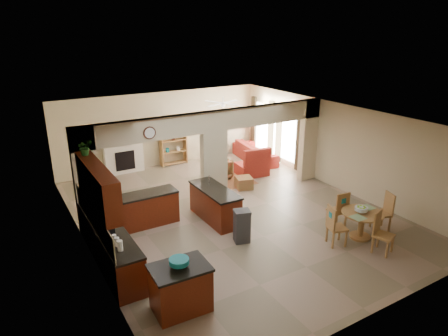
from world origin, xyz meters
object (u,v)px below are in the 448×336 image
dining_table (362,221)px  kitchen_island (181,288)px  sofa (255,152)px  armchair (218,169)px

dining_table → kitchen_island: bearing=-178.2°
sofa → armchair: size_ratio=3.07×
kitchen_island → dining_table: (5.07, 0.16, 0.01)m
sofa → dining_table: bearing=178.2°
dining_table → armchair: bearing=100.9°
dining_table → armchair: (-1.04, 5.42, -0.12)m
kitchen_island → sofa: 9.12m
kitchen_island → sofa: (6.30, 6.60, -0.12)m
dining_table → armchair: armchair is taller
armchair → kitchen_island: bearing=41.3°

